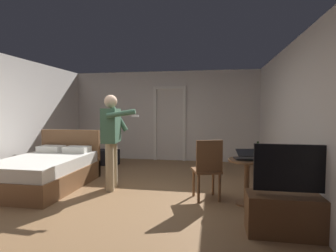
{
  "coord_description": "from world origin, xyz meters",
  "views": [
    {
      "loc": [
        1.42,
        -4.13,
        1.47
      ],
      "look_at": [
        0.62,
        0.47,
        1.18
      ],
      "focal_mm": 28.24,
      "sensor_mm": 36.0,
      "label": 1
    }
  ],
  "objects_px": {
    "tv_flatscreen": "(295,210)",
    "bottle_on_table": "(258,153)",
    "wooden_chair": "(208,167)",
    "side_table": "(247,174)",
    "suitcase_dark": "(108,157)",
    "laptop": "(246,156)",
    "person_blue_shirt": "(112,134)",
    "bed": "(46,171)"
  },
  "relations": [
    {
      "from": "bottle_on_table",
      "to": "wooden_chair",
      "type": "height_order",
      "value": "same"
    },
    {
      "from": "side_table",
      "to": "tv_flatscreen",
      "type": "bearing_deg",
      "value": -66.43
    },
    {
      "from": "bed",
      "to": "wooden_chair",
      "type": "bearing_deg",
      "value": -4.9
    },
    {
      "from": "laptop",
      "to": "person_blue_shirt",
      "type": "height_order",
      "value": "person_blue_shirt"
    },
    {
      "from": "tv_flatscreen",
      "to": "suitcase_dark",
      "type": "distance_m",
      "value": 5.01
    },
    {
      "from": "person_blue_shirt",
      "to": "suitcase_dark",
      "type": "xyz_separation_m",
      "value": [
        -0.94,
        2.02,
        -0.82
      ]
    },
    {
      "from": "laptop",
      "to": "bottle_on_table",
      "type": "height_order",
      "value": "bottle_on_table"
    },
    {
      "from": "laptop",
      "to": "person_blue_shirt",
      "type": "distance_m",
      "value": 2.38
    },
    {
      "from": "tv_flatscreen",
      "to": "bed",
      "type": "bearing_deg",
      "value": 162.38
    },
    {
      "from": "person_blue_shirt",
      "to": "wooden_chair",
      "type": "bearing_deg",
      "value": -10.41
    },
    {
      "from": "side_table",
      "to": "laptop",
      "type": "relative_size",
      "value": 1.87
    },
    {
      "from": "bed",
      "to": "tv_flatscreen",
      "type": "relative_size",
      "value": 1.84
    },
    {
      "from": "side_table",
      "to": "bottle_on_table",
      "type": "height_order",
      "value": "bottle_on_table"
    },
    {
      "from": "bed",
      "to": "side_table",
      "type": "xyz_separation_m",
      "value": [
        3.64,
        -0.32,
        0.16
      ]
    },
    {
      "from": "laptop",
      "to": "bed",
      "type": "bearing_deg",
      "value": 174.25
    },
    {
      "from": "tv_flatscreen",
      "to": "wooden_chair",
      "type": "height_order",
      "value": "tv_flatscreen"
    },
    {
      "from": "side_table",
      "to": "wooden_chair",
      "type": "relative_size",
      "value": 0.71
    },
    {
      "from": "tv_flatscreen",
      "to": "side_table",
      "type": "height_order",
      "value": "tv_flatscreen"
    },
    {
      "from": "wooden_chair",
      "to": "laptop",
      "type": "bearing_deg",
      "value": -10.14
    },
    {
      "from": "bed",
      "to": "bottle_on_table",
      "type": "height_order",
      "value": "bed"
    },
    {
      "from": "tv_flatscreen",
      "to": "bottle_on_table",
      "type": "height_order",
      "value": "tv_flatscreen"
    },
    {
      "from": "person_blue_shirt",
      "to": "suitcase_dark",
      "type": "height_order",
      "value": "person_blue_shirt"
    },
    {
      "from": "bottle_on_table",
      "to": "suitcase_dark",
      "type": "distance_m",
      "value": 4.28
    },
    {
      "from": "laptop",
      "to": "tv_flatscreen",
      "type": "bearing_deg",
      "value": -64.34
    },
    {
      "from": "tv_flatscreen",
      "to": "person_blue_shirt",
      "type": "height_order",
      "value": "person_blue_shirt"
    },
    {
      "from": "bottle_on_table",
      "to": "wooden_chair",
      "type": "distance_m",
      "value": 0.81
    },
    {
      "from": "wooden_chair",
      "to": "person_blue_shirt",
      "type": "xyz_separation_m",
      "value": [
        -1.74,
        0.32,
        0.47
      ]
    },
    {
      "from": "bottle_on_table",
      "to": "person_blue_shirt",
      "type": "xyz_separation_m",
      "value": [
        -2.49,
        0.46,
        0.19
      ]
    },
    {
      "from": "side_table",
      "to": "person_blue_shirt",
      "type": "height_order",
      "value": "person_blue_shirt"
    },
    {
      "from": "laptop",
      "to": "wooden_chair",
      "type": "height_order",
      "value": "wooden_chair"
    },
    {
      "from": "side_table",
      "to": "wooden_chair",
      "type": "height_order",
      "value": "wooden_chair"
    },
    {
      "from": "side_table",
      "to": "laptop",
      "type": "height_order",
      "value": "laptop"
    },
    {
      "from": "bed",
      "to": "laptop",
      "type": "distance_m",
      "value": 3.67
    },
    {
      "from": "tv_flatscreen",
      "to": "side_table",
      "type": "relative_size",
      "value": 1.54
    },
    {
      "from": "tv_flatscreen",
      "to": "suitcase_dark",
      "type": "relative_size",
      "value": 1.96
    },
    {
      "from": "bed",
      "to": "side_table",
      "type": "distance_m",
      "value": 3.66
    },
    {
      "from": "tv_flatscreen",
      "to": "side_table",
      "type": "xyz_separation_m",
      "value": [
        -0.42,
        0.97,
        0.16
      ]
    },
    {
      "from": "side_table",
      "to": "suitcase_dark",
      "type": "height_order",
      "value": "side_table"
    },
    {
      "from": "side_table",
      "to": "suitcase_dark",
      "type": "bearing_deg",
      "value": 143.83
    },
    {
      "from": "side_table",
      "to": "person_blue_shirt",
      "type": "bearing_deg",
      "value": 170.77
    },
    {
      "from": "bed",
      "to": "laptop",
      "type": "height_order",
      "value": "bed"
    },
    {
      "from": "tv_flatscreen",
      "to": "bottle_on_table",
      "type": "relative_size",
      "value": 3.72
    }
  ]
}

